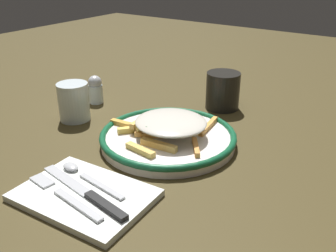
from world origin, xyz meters
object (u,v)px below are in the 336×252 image
(knife, at_px, (90,195))
(coffee_mug, at_px, (222,90))
(plate, at_px, (168,137))
(water_glass, at_px, (74,102))
(fork, at_px, (65,196))
(salt_shaker, at_px, (95,89))
(spoon, at_px, (82,174))
(fries_heap, at_px, (168,124))
(napkin, at_px, (83,195))

(knife, relative_size, coffee_mug, 1.89)
(plate, height_order, water_glass, water_glass)
(fork, height_order, salt_shaker, salt_shaker)
(coffee_mug, bearing_deg, spoon, 175.36)
(plate, xyz_separation_m, salt_shaker, (0.08, 0.29, 0.02))
(spoon, relative_size, salt_shaker, 2.12)
(plate, relative_size, fork, 1.57)
(coffee_mug, bearing_deg, plate, -179.47)
(plate, distance_m, coffee_mug, 0.24)
(spoon, height_order, water_glass, water_glass)
(fork, height_order, spoon, spoon)
(fries_heap, height_order, fork, fries_heap)
(plate, relative_size, napkin, 1.33)
(water_glass, xyz_separation_m, coffee_mug, (0.26, -0.25, 0.00))
(spoon, bearing_deg, knife, -123.70)
(knife, bearing_deg, napkin, 80.44)
(plate, relative_size, fries_heap, 1.18)
(napkin, height_order, knife, knife)
(salt_shaker, bearing_deg, knife, -136.82)
(plate, height_order, napkin, plate)
(coffee_mug, bearing_deg, fries_heap, -179.74)
(napkin, bearing_deg, fork, 155.36)
(knife, bearing_deg, spoon, 56.30)
(salt_shaker, bearing_deg, coffee_mug, -61.49)
(knife, height_order, water_glass, water_glass)
(fork, bearing_deg, plate, -3.37)
(plate, distance_m, water_glass, 0.25)
(plate, distance_m, fork, 0.26)
(fries_heap, distance_m, water_glass, 0.25)
(napkin, distance_m, water_glass, 0.33)
(plate, bearing_deg, fork, 176.63)
(napkin, relative_size, water_glass, 2.39)
(knife, bearing_deg, coffee_mug, 2.13)
(water_glass, distance_m, coffee_mug, 0.36)
(napkin, distance_m, salt_shaker, 0.43)
(coffee_mug, bearing_deg, water_glass, 136.62)
(knife, bearing_deg, salt_shaker, 43.18)
(spoon, xyz_separation_m, water_glass, (0.18, 0.21, 0.03))
(water_glass, height_order, salt_shaker, water_glass)
(spoon, relative_size, coffee_mug, 1.37)
(napkin, bearing_deg, knife, -99.56)
(water_glass, bearing_deg, spoon, -130.24)
(plate, distance_m, fries_heap, 0.03)
(water_glass, height_order, coffee_mug, coffee_mug)
(fork, bearing_deg, coffee_mug, -1.51)
(spoon, distance_m, water_glass, 0.28)
(coffee_mug, bearing_deg, knife, -177.87)
(coffee_mug, distance_m, salt_shaker, 0.32)
(napkin, xyz_separation_m, water_glass, (0.21, 0.25, 0.04))
(spoon, xyz_separation_m, salt_shaker, (0.29, 0.25, 0.02))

